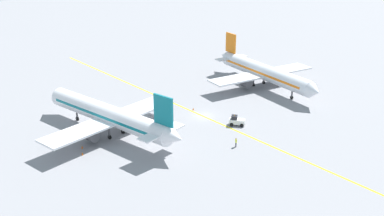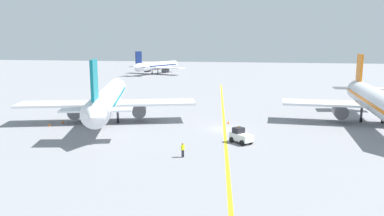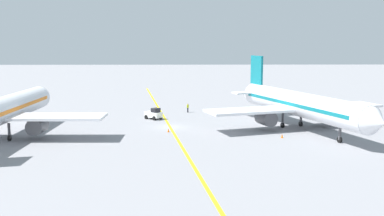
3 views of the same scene
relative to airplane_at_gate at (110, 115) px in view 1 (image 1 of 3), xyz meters
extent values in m
plane|color=gray|center=(19.18, -1.77, -3.71)|extent=(400.00, 400.00, 0.00)
cube|color=yellow|center=(19.18, -1.77, -3.71)|extent=(17.17, 118.88, 0.01)
cylinder|color=white|center=(-0.14, 0.42, 0.09)|extent=(12.70, 29.64, 3.60)
cone|color=white|center=(-5.15, 15.82, 0.09)|extent=(3.99, 3.34, 3.42)
cone|color=white|center=(4.97, -15.27, 0.39)|extent=(3.84, 3.80, 3.06)
cube|color=#0F727F|center=(-0.14, 0.42, 0.24)|extent=(11.81, 26.80, 0.50)
cube|color=white|center=(0.17, -0.53, -0.63)|extent=(28.24, 13.61, 0.36)
cylinder|color=#4C4C51|center=(-4.58, -2.08, -1.88)|extent=(3.08, 3.72, 2.20)
cylinder|color=#4C4C51|center=(4.93, 1.01, -1.88)|extent=(3.08, 3.72, 2.20)
cube|color=#0F727F|center=(4.19, -12.89, 4.39)|extent=(1.58, 3.92, 5.00)
cube|color=white|center=(4.04, -12.42, 0.49)|extent=(9.30, 5.07, 0.24)
cylinder|color=#4C4C51|center=(-3.11, 9.55, -2.31)|extent=(0.36, 0.36, 2.00)
cylinder|color=black|center=(-3.11, 9.55, -3.31)|extent=(0.51, 0.85, 0.80)
cylinder|color=#4C4C51|center=(-1.04, -1.98, -2.31)|extent=(0.36, 0.36, 2.00)
cylinder|color=black|center=(-1.04, -1.98, -3.31)|extent=(0.51, 0.85, 0.80)
cylinder|color=#4C4C51|center=(2.00, -0.99, -2.31)|extent=(0.36, 0.36, 2.00)
cylinder|color=black|center=(2.00, -0.99, -3.31)|extent=(0.51, 0.85, 0.80)
cylinder|color=silver|center=(41.63, 5.64, 0.09)|extent=(4.07, 30.05, 3.60)
cone|color=silver|center=(41.38, -10.56, 0.09)|extent=(3.46, 2.45, 3.42)
cone|color=silver|center=(41.89, 22.14, 0.39)|extent=(3.11, 3.05, 3.06)
cube|color=orange|center=(41.63, 5.64, 0.24)|extent=(4.06, 27.05, 0.50)
cube|color=silver|center=(41.65, 6.64, -0.63)|extent=(28.08, 5.64, 0.36)
cylinder|color=#4C4C51|center=(46.65, 6.56, -1.88)|extent=(2.25, 3.23, 2.20)
cylinder|color=#4C4C51|center=(36.65, 6.72, -1.88)|extent=(2.25, 3.23, 2.20)
cube|color=orange|center=(41.85, 19.64, 4.39)|extent=(0.42, 4.01, 5.00)
cube|color=silver|center=(41.84, 19.14, 0.49)|extent=(9.04, 2.54, 0.24)
cylinder|color=#4C4C51|center=(41.48, -3.96, -2.31)|extent=(0.36, 0.36, 2.00)
cylinder|color=black|center=(41.48, -3.96, -3.31)|extent=(0.29, 0.80, 0.80)
cylinder|color=#4C4C51|center=(43.26, 7.62, -2.31)|extent=(0.36, 0.36, 2.00)
cylinder|color=black|center=(43.26, 7.62, -3.31)|extent=(0.29, 0.80, 0.80)
cylinder|color=#4C4C51|center=(40.06, 7.67, -2.31)|extent=(0.36, 0.36, 2.00)
cylinder|color=black|center=(40.06, 7.67, -3.31)|extent=(0.29, 0.80, 0.80)
cube|color=white|center=(22.22, -9.13, -2.91)|extent=(3.23, 3.13, 0.90)
cube|color=black|center=(21.81, -8.76, -2.11)|extent=(1.67, 1.68, 0.70)
sphere|color=orange|center=(21.81, -8.76, -1.68)|extent=(0.16, 0.16, 0.16)
cylinder|color=black|center=(20.99, -9.02, -3.36)|extent=(0.69, 0.66, 0.70)
cylinder|color=black|center=(22.01, -7.92, -3.36)|extent=(0.69, 0.66, 0.70)
cylinder|color=black|center=(22.44, -10.34, -3.36)|extent=(0.69, 0.66, 0.70)
cylinder|color=black|center=(23.45, -9.23, -3.36)|extent=(0.69, 0.66, 0.70)
cylinder|color=#23232D|center=(16.27, -16.62, -3.28)|extent=(0.16, 0.16, 0.85)
cylinder|color=#23232D|center=(16.37, -16.44, -3.28)|extent=(0.16, 0.16, 0.85)
cube|color=#CCD819|center=(16.32, -16.53, -2.56)|extent=(0.36, 0.42, 0.60)
cylinder|color=#CCD819|center=(16.21, -16.74, -2.56)|extent=(0.10, 0.10, 0.55)
cylinder|color=#CCD819|center=(16.43, -16.32, -2.56)|extent=(0.10, 0.10, 0.55)
sphere|color=#9E7051|center=(16.32, -16.53, -2.14)|extent=(0.22, 0.22, 0.22)
cone|color=orange|center=(19.31, 2.10, -3.43)|extent=(0.32, 0.32, 0.55)
cone|color=orange|center=(-7.32, -5.42, -3.43)|extent=(0.32, 0.32, 0.55)
cone|color=orange|center=(-6.48, -2.95, -3.43)|extent=(0.32, 0.32, 0.55)
cone|color=orange|center=(3.69, 6.44, -3.43)|extent=(0.32, 0.32, 0.55)
camera|label=1|loc=(-27.33, -71.89, 30.87)|focal=42.00mm
camera|label=2|loc=(25.64, -55.65, 8.84)|focal=35.00mm
camera|label=3|loc=(17.06, 66.04, 9.11)|focal=42.00mm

